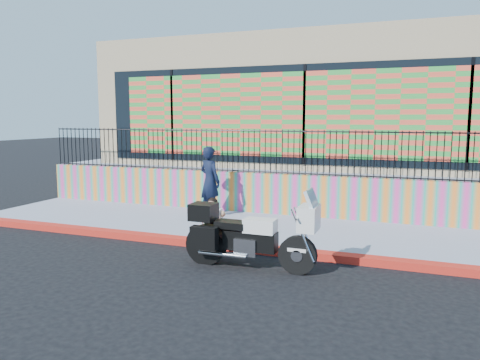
% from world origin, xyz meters
% --- Properties ---
extents(ground, '(90.00, 90.00, 0.00)m').
position_xyz_m(ground, '(0.00, 0.00, 0.00)').
color(ground, black).
rests_on(ground, ground).
extents(red_curb, '(16.00, 0.30, 0.15)m').
position_xyz_m(red_curb, '(0.00, 0.00, 0.07)').
color(red_curb, '#AF0C1E').
rests_on(red_curb, ground).
extents(sidewalk, '(16.00, 3.00, 0.15)m').
position_xyz_m(sidewalk, '(0.00, 1.65, 0.07)').
color(sidewalk, '#868CA1').
rests_on(sidewalk, ground).
extents(mural_wall, '(16.00, 0.20, 1.10)m').
position_xyz_m(mural_wall, '(0.00, 3.25, 0.70)').
color(mural_wall, '#E43C95').
rests_on(mural_wall, sidewalk).
extents(metal_fence, '(15.80, 0.04, 1.20)m').
position_xyz_m(metal_fence, '(0.00, 3.25, 1.85)').
color(metal_fence, black).
rests_on(metal_fence, mural_wall).
extents(elevated_platform, '(16.00, 10.00, 1.25)m').
position_xyz_m(elevated_platform, '(0.00, 8.35, 0.62)').
color(elevated_platform, '#868CA1').
rests_on(elevated_platform, ground).
extents(storefront_building, '(14.00, 8.06, 4.00)m').
position_xyz_m(storefront_building, '(0.00, 8.13, 3.25)').
color(storefront_building, tan).
rests_on(storefront_building, elevated_platform).
extents(police_motorcycle, '(2.48, 0.82, 1.54)m').
position_xyz_m(police_motorcycle, '(0.19, -1.02, 0.65)').
color(police_motorcycle, black).
rests_on(police_motorcycle, ground).
extents(police_officer, '(0.80, 0.68, 1.86)m').
position_xyz_m(police_officer, '(-2.15, 2.42, 1.08)').
color(police_officer, black).
rests_on(police_officer, sidewalk).
extents(seated_man, '(0.54, 0.71, 1.06)m').
position_xyz_m(seated_man, '(-0.98, -0.13, 0.45)').
color(seated_man, navy).
rests_on(seated_man, ground).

